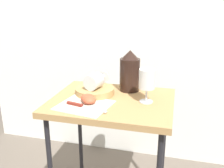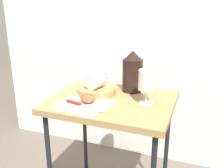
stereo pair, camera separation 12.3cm
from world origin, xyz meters
The scene contains 10 objects.
curtain_drape centered at (0.00, 0.67, 1.10)m, with size 2.40×0.03×2.20m, color white.
table centered at (0.00, 0.00, 0.64)m, with size 0.60×0.47×0.71m.
linen_napkin centered at (-0.10, -0.11, 0.71)m, with size 0.23×0.21×0.00m, color silver.
basket_tray centered at (-0.10, 0.05, 0.73)m, with size 0.20×0.20×0.04m, color tan.
pitcher centered at (0.06, 0.15, 0.80)m, with size 0.16×0.11×0.22m.
wine_glass_upright centered at (0.17, 0.01, 0.82)m, with size 0.08×0.08×0.16m.
wine_glass_tipped_near centered at (-0.10, 0.04, 0.79)m, with size 0.10×0.16×0.08m.
apple_half_left centered at (-0.09, -0.09, 0.73)m, with size 0.07×0.07×0.04m, color #C15133.
apple_half_right centered at (-0.10, -0.06, 0.73)m, with size 0.07×0.07×0.04m, color #C15133.
knife centered at (-0.12, -0.13, 0.72)m, with size 0.21×0.06×0.01m.
Camera 1 is at (0.29, -1.14, 1.18)m, focal length 41.01 mm.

